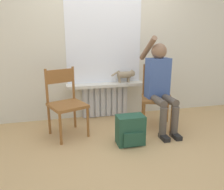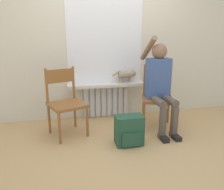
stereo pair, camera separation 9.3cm
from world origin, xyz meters
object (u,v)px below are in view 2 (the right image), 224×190
object	(u,v)px
chair_left	(66,101)
backpack	(129,130)
person	(160,82)
cat	(127,75)
chair_right	(157,96)

from	to	relation	value
chair_left	backpack	world-z (taller)	chair_left
person	cat	xyz separation A→B (m)	(-0.31, 0.65, 0.01)
person	backpack	distance (m)	0.89
chair_right	cat	size ratio (longest dim) A/B	2.23
chair_right	backpack	xyz separation A→B (m)	(-0.60, -0.51, -0.30)
chair_right	backpack	world-z (taller)	chair_right
chair_right	person	size ratio (longest dim) A/B	0.68
backpack	person	bearing A→B (deg)	34.68
chair_right	cat	xyz separation A→B (m)	(-0.33, 0.55, 0.25)
chair_left	backpack	size ratio (longest dim) A/B	2.43
chair_right	cat	world-z (taller)	chair_right
person	cat	size ratio (longest dim) A/B	3.26
person	chair_right	bearing A→B (deg)	81.72
person	backpack	bearing A→B (deg)	-145.32
person	cat	world-z (taller)	person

